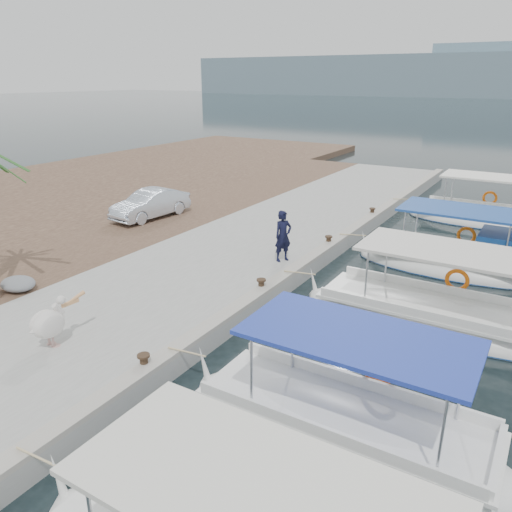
% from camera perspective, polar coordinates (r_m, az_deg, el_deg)
% --- Properties ---
extents(ground, '(400.00, 400.00, 0.00)m').
position_cam_1_polar(ground, '(13.83, -1.35, -8.15)').
color(ground, black).
rests_on(ground, ground).
extents(concrete_quay, '(6.00, 40.00, 0.50)m').
position_cam_1_polar(concrete_quay, '(19.10, -0.88, 0.74)').
color(concrete_quay, gray).
rests_on(concrete_quay, ground).
extents(quay_curb, '(0.44, 40.00, 0.12)m').
position_cam_1_polar(quay_curb, '(17.76, 6.74, 0.16)').
color(quay_curb, '#9E998C').
rests_on(quay_curb, concrete_quay).
extents(cobblestone_strip, '(4.00, 40.00, 0.50)m').
position_cam_1_polar(cobblestone_strip, '(22.04, -11.98, 2.92)').
color(cobblestone_strip, '#4D3629').
rests_on(cobblestone_strip, ground).
extents(land_backing, '(16.00, 60.00, 0.48)m').
position_cam_1_polar(land_backing, '(29.64, -26.40, 5.55)').
color(land_backing, '#4D3629').
rests_on(land_backing, ground).
extents(fishing_caique_b, '(6.78, 2.24, 2.83)m').
position_cam_1_polar(fishing_caique_b, '(10.19, 9.85, -19.11)').
color(fishing_caique_b, white).
rests_on(fishing_caique_b, ground).
extents(fishing_caique_c, '(7.64, 2.45, 2.83)m').
position_cam_1_polar(fishing_caique_c, '(14.75, 19.64, -6.98)').
color(fishing_caique_c, white).
rests_on(fishing_caique_c, ground).
extents(fishing_caique_d, '(6.56, 2.46, 2.83)m').
position_cam_1_polar(fishing_caique_d, '(19.05, 21.47, -0.91)').
color(fishing_caique_d, white).
rests_on(fishing_caique_d, ground).
extents(fishing_caique_e, '(6.33, 2.35, 2.83)m').
position_cam_1_polar(fishing_caique_e, '(25.81, 23.93, 3.79)').
color(fishing_caique_e, white).
rests_on(fishing_caique_e, ground).
extents(mooring_bollards, '(0.28, 20.28, 0.33)m').
position_cam_1_polar(mooring_bollards, '(14.86, 0.60, -3.14)').
color(mooring_bollards, black).
rests_on(mooring_bollards, concrete_quay).
extents(pelican, '(0.57, 1.47, 1.14)m').
position_cam_1_polar(pelican, '(12.66, -22.51, -7.05)').
color(pelican, tan).
rests_on(pelican, concrete_quay).
extents(fisherman, '(0.68, 0.77, 1.77)m').
position_cam_1_polar(fisherman, '(16.99, 3.12, 2.29)').
color(fisherman, black).
rests_on(fisherman, concrete_quay).
extents(parked_car, '(1.69, 3.91, 1.25)m').
position_cam_1_polar(parked_car, '(22.94, -11.96, 5.85)').
color(parked_car, silver).
rests_on(parked_car, cobblestone_strip).
extents(tarp_bundle, '(1.10, 0.90, 0.40)m').
position_cam_1_polar(tarp_bundle, '(16.41, -25.55, -2.88)').
color(tarp_bundle, slate).
rests_on(tarp_bundle, cobblestone_strip).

